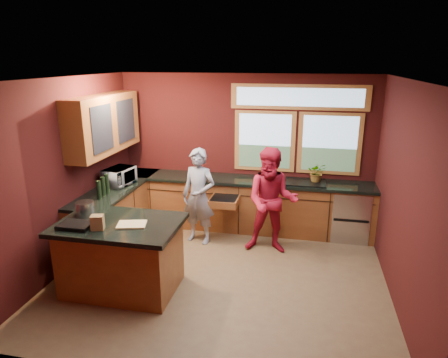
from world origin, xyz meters
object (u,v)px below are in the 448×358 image
(island, at_px, (122,255))
(cutting_board, at_px, (132,224))
(person_red, at_px, (272,201))
(stock_pot, at_px, (85,208))
(person_grey, at_px, (199,196))

(island, relative_size, cutting_board, 4.43)
(cutting_board, bearing_deg, island, 165.96)
(person_red, xyz_separation_m, stock_pot, (-2.35, -1.34, 0.20))
(stock_pot, bearing_deg, person_grey, 51.33)
(island, height_order, person_grey, person_grey)
(island, distance_m, person_red, 2.36)
(island, height_order, stock_pot, stock_pot)
(person_grey, distance_m, stock_pot, 1.87)
(cutting_board, bearing_deg, stock_pot, 165.07)
(island, bearing_deg, person_red, 39.56)
(person_grey, bearing_deg, island, -97.57)
(cutting_board, distance_m, stock_pot, 0.78)
(stock_pot, bearing_deg, island, -15.26)
(island, distance_m, stock_pot, 0.80)
(person_red, bearing_deg, cutting_board, -136.66)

